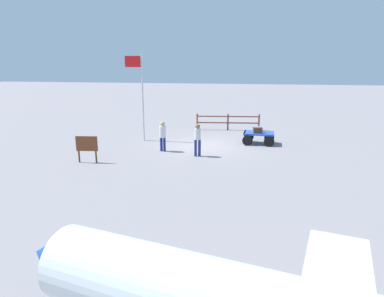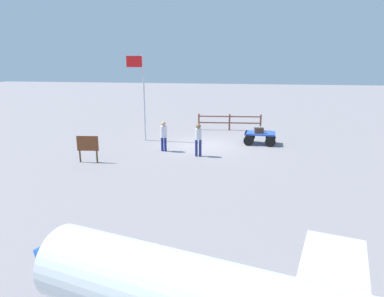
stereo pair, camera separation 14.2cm
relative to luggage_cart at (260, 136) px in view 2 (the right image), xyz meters
The scene contains 9 objects.
ground_plane 3.30m from the luggage_cart, 17.86° to the left, with size 120.00×120.00×0.00m, color gray.
luggage_cart is the anchor object (origin of this frame).
suitcase_dark 0.43m from the luggage_cart, 77.26° to the left, with size 0.53×0.34×0.32m.
suitcase_tan 0.55m from the luggage_cart, 76.52° to the right, with size 0.59×0.41×0.26m.
worker_lead 4.61m from the luggage_cart, 47.10° to the left, with size 0.40×0.40×1.69m.
worker_trailing 5.81m from the luggage_cart, 27.47° to the left, with size 0.47×0.47×1.65m.
flagpole 7.62m from the luggage_cart, ahead, with size 1.09×0.12×5.18m.
signboard 9.81m from the luggage_cart, 33.59° to the left, with size 1.04×0.19×1.30m.
wooden_fence 4.55m from the luggage_cart, 62.51° to the right, with size 4.49×0.59×1.15m.
Camera 2 is at (-2.80, 19.25, 4.70)m, focal length 32.14 mm.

